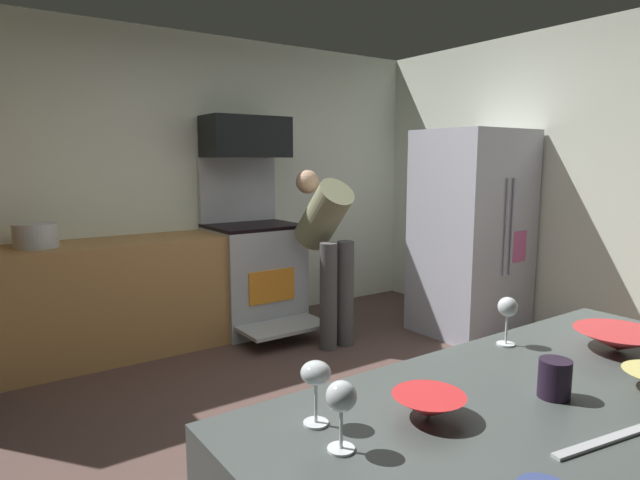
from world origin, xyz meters
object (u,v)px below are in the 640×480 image
at_px(mixing_bowl_small, 429,406).
at_px(mug_coffee, 555,379).
at_px(microwave, 246,137).
at_px(wine_glass_near, 316,377).
at_px(refrigerator, 471,233).
at_px(wine_glass_far, 341,400).
at_px(stock_pot, 35,235).
at_px(person_cook, 327,241).
at_px(wine_glass_extra, 507,310).
at_px(oven_range, 254,273).
at_px(mixing_bowl_large, 618,340).

relative_size(mixing_bowl_small, mug_coffee, 1.76).
xyz_separation_m(microwave, mixing_bowl_small, (-1.31, -3.46, -0.79)).
height_order(microwave, wine_glass_near, microwave).
height_order(mixing_bowl_small, mug_coffee, mug_coffee).
distance_m(refrigerator, wine_glass_far, 3.80).
bearing_deg(refrigerator, wine_glass_near, -146.08).
relative_size(wine_glass_near, stock_pot, 0.53).
distance_m(refrigerator, wine_glass_near, 3.72).
bearing_deg(person_cook, stock_pot, 160.54).
bearing_deg(microwave, mug_coffee, -104.96).
bearing_deg(mixing_bowl_small, stock_pot, 96.97).
distance_m(wine_glass_extra, mug_coffee, 0.41).
distance_m(microwave, mug_coffee, 3.78).
bearing_deg(wine_glass_extra, stock_pot, 107.56).
bearing_deg(microwave, refrigerator, -39.49).
bearing_deg(wine_glass_extra, oven_range, 77.23).
bearing_deg(wine_glass_far, mug_coffee, -10.35).
height_order(wine_glass_far, wine_glass_extra, wine_glass_extra).
bearing_deg(mixing_bowl_small, refrigerator, 37.78).
bearing_deg(mixing_bowl_small, wine_glass_near, 152.31).
height_order(microwave, wine_glass_far, microwave).
height_order(refrigerator, mixing_bowl_small, refrigerator).
bearing_deg(oven_range, mug_coffee, -105.34).
bearing_deg(mixing_bowl_large, microwave, 82.53).
distance_m(wine_glass_far, wine_glass_extra, 0.88).
bearing_deg(wine_glass_extra, wine_glass_far, -166.28).
relative_size(microwave, refrigerator, 0.42).
relative_size(oven_range, mixing_bowl_large, 5.54).
relative_size(microwave, mixing_bowl_small, 4.12).
distance_m(refrigerator, person_cook, 1.31).
distance_m(refrigerator, mixing_bowl_large, 2.99).
bearing_deg(mixing_bowl_large, refrigerator, 48.25).
distance_m(oven_range, mixing_bowl_small, 3.64).
height_order(mixing_bowl_small, wine_glass_near, wine_glass_near).
relative_size(person_cook, wine_glass_near, 9.22).
bearing_deg(mixing_bowl_small, person_cook, 58.77).
distance_m(refrigerator, mug_coffee, 3.40).
distance_m(wine_glass_far, stock_pot, 3.38).
distance_m(mixing_bowl_large, wine_glass_near, 1.11).
xyz_separation_m(refrigerator, stock_pot, (-3.25, 1.18, 0.10)).
distance_m(microwave, mixing_bowl_small, 3.78).
distance_m(person_cook, mixing_bowl_small, 3.12).
bearing_deg(oven_range, wine_glass_extra, -102.77).
xyz_separation_m(microwave, wine_glass_near, (-1.55, -3.34, -0.70)).
height_order(oven_range, microwave, microwave).
bearing_deg(oven_range, wine_glass_near, -115.54).
bearing_deg(wine_glass_near, mug_coffee, -21.79).
height_order(person_cook, mixing_bowl_large, person_cook).
distance_m(person_cook, mixing_bowl_large, 2.80).
relative_size(person_cook, stock_pot, 4.86).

